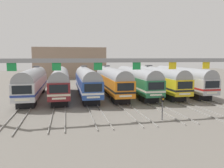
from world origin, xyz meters
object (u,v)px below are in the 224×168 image
Objects in this scene: commuter_train_orange at (112,80)px; catenary_gantry at (137,68)px; commuter_train_blue at (87,81)px; commuter_train_stainless at (181,79)px; yard_signal_mast at (163,103)px; commuter_train_yellow at (159,79)px; commuter_train_maroon at (60,81)px; commuter_train_green at (136,80)px; commuter_train_silver at (33,82)px.

commuter_train_orange is 0.58× the size of catenary_gantry.
catenary_gantry is at bearing -90.00° from commuter_train_orange.
commuter_train_blue is 0.58× the size of catenary_gantry.
yard_signal_mast is (-10.77, -15.76, -0.86)m from commuter_train_stainless.
commuter_train_blue and commuter_train_orange have the same top height.
commuter_train_maroon is at bearing -179.99° from commuter_train_yellow.
commuter_train_blue reaches higher than yard_signal_mast.
commuter_train_yellow is at bearing 67.71° from yard_signal_mast.
catenary_gantry is at bearing 133.50° from yard_signal_mast.
commuter_train_orange reaches higher than commuter_train_green.
catenary_gantry reaches higher than commuter_train_green.
commuter_train_silver is 21.84m from yard_signal_mast.
commuter_train_green is 15.93m from yard_signal_mast.
commuter_train_green is at bearing -179.94° from commuter_train_yellow.
yard_signal_mast is at bearing -55.66° from commuter_train_maroon.
commuter_train_silver is 21.54m from commuter_train_yellow.
commuter_train_silver is 1.00× the size of commuter_train_orange.
commuter_train_blue is at bearing 179.97° from commuter_train_green.
catenary_gantry is at bearing -57.44° from commuter_train_maroon.
commuter_train_maroon is at bearing 180.00° from commuter_train_green.
commuter_train_silver is 0.58× the size of catenary_gantry.
catenary_gantry is 4.79m from yard_signal_mast.
commuter_train_maroon is 1.00× the size of commuter_train_stainless.
commuter_train_green is at bearing -0.06° from commuter_train_orange.
commuter_train_silver reaches higher than commuter_train_maroon.
commuter_train_green is at bearing -0.01° from commuter_train_silver.
commuter_train_blue is (4.31, 0.00, 0.00)m from commuter_train_maroon.
commuter_train_yellow is at bearing 57.45° from catenary_gantry.
commuter_train_orange reaches higher than commuter_train_maroon.
commuter_train_maroon is (4.31, -0.00, -0.00)m from commuter_train_silver.
commuter_train_yellow reaches higher than yard_signal_mast.
commuter_train_orange is at bearing 0.00° from commuter_train_blue.
catenary_gantry reaches higher than commuter_train_yellow.
commuter_train_orange is at bearing 90.00° from catenary_gantry.
commuter_train_maroon is 1.00× the size of commuter_train_orange.
commuter_train_orange is at bearing 180.00° from commuter_train_yellow.
commuter_train_green is 1.00× the size of commuter_train_stainless.
catenary_gantry is (12.93, -13.50, 2.77)m from commuter_train_silver.
yard_signal_mast is (-6.46, -15.77, -0.86)m from commuter_train_yellow.
commuter_train_blue is 12.93m from commuter_train_yellow.
commuter_train_blue reaches higher than commuter_train_maroon.
commuter_train_blue is 8.62m from commuter_train_green.
catenary_gantry is at bearing -46.24° from commuter_train_silver.
commuter_train_yellow is at bearing 0.00° from commuter_train_orange.
commuter_train_silver is 1.00× the size of commuter_train_maroon.
yard_signal_mast is (-2.15, -15.76, -0.86)m from commuter_train_green.
commuter_train_yellow is 17.06m from yard_signal_mast.
commuter_train_orange is 12.93m from commuter_train_stainless.
catenary_gantry is (-8.62, -13.50, 2.77)m from commuter_train_yellow.
catenary_gantry is at bearing -107.71° from commuter_train_green.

